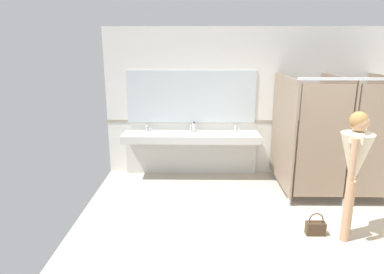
# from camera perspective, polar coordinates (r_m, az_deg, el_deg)

# --- Properties ---
(ground_plane) EXTENTS (6.48, 5.80, 0.10)m
(ground_plane) POSITION_cam_1_polar(r_m,az_deg,el_deg) (4.82, 19.50, -17.32)
(ground_plane) COLOR #B2A899
(wall_back) EXTENTS (6.48, 0.12, 2.82)m
(wall_back) POSITION_cam_1_polar(r_m,az_deg,el_deg) (6.75, 13.60, 5.67)
(wall_back) COLOR silver
(wall_back) RESTS_ON ground_plane
(wall_back_tile_band) EXTENTS (6.48, 0.01, 0.06)m
(wall_back_tile_band) POSITION_cam_1_polar(r_m,az_deg,el_deg) (6.75, 13.53, 2.55)
(wall_back_tile_band) COLOR #9E937F
(wall_back_tile_band) RESTS_ON wall_back
(vanity_counter) EXTENTS (2.57, 0.55, 0.99)m
(vanity_counter) POSITION_cam_1_polar(r_m,az_deg,el_deg) (6.49, -0.18, -1.23)
(vanity_counter) COLOR silver
(vanity_counter) RESTS_ON ground_plane
(mirror_panel) EXTENTS (2.47, 0.02, 1.00)m
(mirror_panel) POSITION_cam_1_polar(r_m,az_deg,el_deg) (6.50, -0.15, 6.81)
(mirror_panel) COLOR silver
(mirror_panel) RESTS_ON wall_back
(bathroom_stalls) EXTENTS (1.78, 1.52, 2.03)m
(bathroom_stalls) POSITION_cam_1_polar(r_m,az_deg,el_deg) (6.12, 23.39, 0.56)
(bathroom_stalls) COLOR #84705B
(bathroom_stalls) RESTS_ON ground_plane
(person_standing) EXTENTS (0.55, 0.55, 1.70)m
(person_standing) POSITION_cam_1_polar(r_m,az_deg,el_deg) (4.71, 25.80, -3.53)
(person_standing) COLOR tan
(person_standing) RESTS_ON ground_plane
(handbag) EXTENTS (0.25, 0.11, 0.32)m
(handbag) POSITION_cam_1_polar(r_m,az_deg,el_deg) (4.99, 20.17, -14.18)
(handbag) COLOR #3F2D1E
(handbag) RESTS_ON ground_plane
(soap_dispenser) EXTENTS (0.07, 0.07, 0.19)m
(soap_dispenser) POSITION_cam_1_polar(r_m,az_deg,el_deg) (6.49, 0.36, 1.67)
(soap_dispenser) COLOR white
(soap_dispenser) RESTS_ON vanity_counter
(floor_drain_cover) EXTENTS (0.14, 0.14, 0.01)m
(floor_drain_cover) POSITION_cam_1_polar(r_m,az_deg,el_deg) (4.15, 7.59, -21.46)
(floor_drain_cover) COLOR #B7BABF
(floor_drain_cover) RESTS_ON ground_plane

